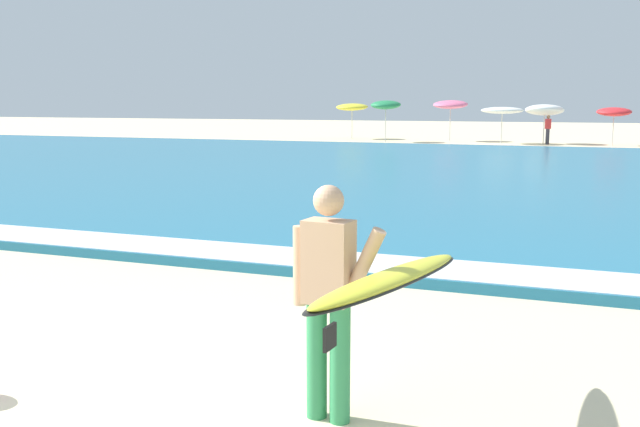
# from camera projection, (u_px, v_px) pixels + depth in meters

# --- Properties ---
(sea) EXTENTS (120.00, 28.00, 0.14)m
(sea) POSITION_uv_depth(u_px,v_px,m) (474.00, 173.00, 22.16)
(sea) COLOR teal
(sea) RESTS_ON ground
(surf_foam) EXTENTS (120.00, 1.12, 0.01)m
(surf_foam) POSITION_uv_depth(u_px,v_px,m) (331.00, 259.00, 9.75)
(surf_foam) COLOR white
(surf_foam) RESTS_ON sea
(surfer_with_board) EXTENTS (1.07, 2.66, 1.73)m
(surfer_with_board) POSITION_uv_depth(u_px,v_px,m) (359.00, 286.00, 4.91)
(surfer_with_board) COLOR #338E56
(surfer_with_board) RESTS_ON ground
(beach_umbrella_0) EXTENTS (1.98, 2.00, 2.24)m
(beach_umbrella_0) POSITION_uv_depth(u_px,v_px,m) (352.00, 107.00, 43.92)
(beach_umbrella_0) COLOR beige
(beach_umbrella_0) RESTS_ON ground
(beach_umbrella_1) EXTENTS (1.73, 1.76, 2.42)m
(beach_umbrella_1) POSITION_uv_depth(u_px,v_px,m) (386.00, 105.00, 40.49)
(beach_umbrella_1) COLOR beige
(beach_umbrella_1) RESTS_ON ground
(beach_umbrella_2) EXTENTS (2.02, 2.05, 2.46)m
(beach_umbrella_2) POSITION_uv_depth(u_px,v_px,m) (450.00, 105.00, 41.42)
(beach_umbrella_2) COLOR beige
(beach_umbrella_2) RESTS_ON ground
(beach_umbrella_3) EXTENTS (2.30, 2.30, 2.02)m
(beach_umbrella_3) POSITION_uv_depth(u_px,v_px,m) (502.00, 110.00, 38.85)
(beach_umbrella_3) COLOR beige
(beach_umbrella_3) RESTS_ON ground
(beach_umbrella_4) EXTENTS (2.08, 2.12, 2.23)m
(beach_umbrella_4) POSITION_uv_depth(u_px,v_px,m) (545.00, 110.00, 38.66)
(beach_umbrella_4) COLOR beige
(beach_umbrella_4) RESTS_ON ground
(beach_umbrella_5) EXTENTS (1.75, 1.78, 2.07)m
(beach_umbrella_5) POSITION_uv_depth(u_px,v_px,m) (614.00, 112.00, 37.09)
(beach_umbrella_5) COLOR beige
(beach_umbrella_5) RESTS_ON ground
(beachgoer_near_row_left) EXTENTS (0.32, 0.20, 1.58)m
(beachgoer_near_row_left) POSITION_uv_depth(u_px,v_px,m) (548.00, 129.00, 38.20)
(beachgoer_near_row_left) COLOR #383842
(beachgoer_near_row_left) RESTS_ON ground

